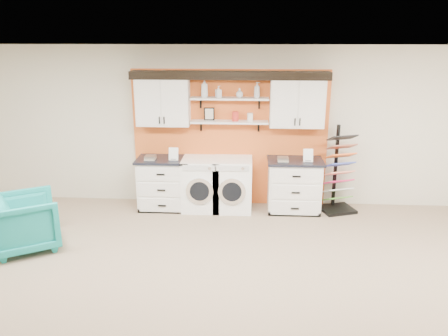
# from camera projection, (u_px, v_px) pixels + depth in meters

# --- Properties ---
(ceiling) EXTENTS (10.00, 10.00, 0.00)m
(ceiling) POSITION_uv_depth(u_px,v_px,m) (207.00, 57.00, 3.44)
(ceiling) COLOR white
(ceiling) RESTS_ON wall_back
(wall_back) EXTENTS (10.00, 0.00, 10.00)m
(wall_back) POSITION_uv_depth(u_px,v_px,m) (230.00, 127.00, 7.67)
(wall_back) COLOR beige
(wall_back) RESTS_ON floor
(accent_panel) EXTENTS (3.40, 0.07, 2.40)m
(accent_panel) POSITION_uv_depth(u_px,v_px,m) (230.00, 138.00, 7.70)
(accent_panel) COLOR orange
(accent_panel) RESTS_ON wall_back
(upper_cabinet_left) EXTENTS (0.90, 0.35, 0.84)m
(upper_cabinet_left) POSITION_uv_depth(u_px,v_px,m) (163.00, 101.00, 7.40)
(upper_cabinet_left) COLOR white
(upper_cabinet_left) RESTS_ON wall_back
(upper_cabinet_right) EXTENTS (0.90, 0.35, 0.84)m
(upper_cabinet_right) POSITION_uv_depth(u_px,v_px,m) (297.00, 102.00, 7.27)
(upper_cabinet_right) COLOR white
(upper_cabinet_right) RESTS_ON wall_back
(shelf_lower) EXTENTS (1.32, 0.28, 0.03)m
(shelf_lower) POSITION_uv_depth(u_px,v_px,m) (229.00, 122.00, 7.44)
(shelf_lower) COLOR white
(shelf_lower) RESTS_ON wall_back
(shelf_upper) EXTENTS (1.32, 0.28, 0.03)m
(shelf_upper) POSITION_uv_depth(u_px,v_px,m) (230.00, 98.00, 7.32)
(shelf_upper) COLOR white
(shelf_upper) RESTS_ON wall_back
(crown_molding) EXTENTS (3.30, 0.41, 0.13)m
(crown_molding) POSITION_uv_depth(u_px,v_px,m) (230.00, 74.00, 7.22)
(crown_molding) COLOR black
(crown_molding) RESTS_ON wall_back
(picture_frame) EXTENTS (0.18, 0.02, 0.22)m
(picture_frame) POSITION_uv_depth(u_px,v_px,m) (209.00, 114.00, 7.47)
(picture_frame) COLOR black
(picture_frame) RESTS_ON shelf_lower
(canister_red) EXTENTS (0.11, 0.11, 0.16)m
(canister_red) POSITION_uv_depth(u_px,v_px,m) (235.00, 116.00, 7.41)
(canister_red) COLOR red
(canister_red) RESTS_ON shelf_lower
(canister_cream) EXTENTS (0.10, 0.10, 0.14)m
(canister_cream) POSITION_uv_depth(u_px,v_px,m) (250.00, 117.00, 7.40)
(canister_cream) COLOR silver
(canister_cream) RESTS_ON shelf_lower
(base_cabinet_left) EXTENTS (0.93, 0.66, 0.91)m
(base_cabinet_left) POSITION_uv_depth(u_px,v_px,m) (165.00, 183.00, 7.67)
(base_cabinet_left) COLOR white
(base_cabinet_left) RESTS_ON floor
(base_cabinet_right) EXTENTS (0.94, 0.66, 0.92)m
(base_cabinet_right) POSITION_uv_depth(u_px,v_px,m) (294.00, 185.00, 7.54)
(base_cabinet_right) COLOR white
(base_cabinet_right) RESTS_ON floor
(washer) EXTENTS (0.65, 0.71, 0.91)m
(washer) POSITION_uv_depth(u_px,v_px,m) (202.00, 184.00, 7.63)
(washer) COLOR white
(washer) RESTS_ON floor
(dryer) EXTENTS (0.66, 0.71, 0.92)m
(dryer) POSITION_uv_depth(u_px,v_px,m) (233.00, 184.00, 7.60)
(dryer) COLOR white
(dryer) RESTS_ON floor
(sample_rack) EXTENTS (0.66, 0.60, 1.50)m
(sample_rack) POSITION_uv_depth(u_px,v_px,m) (338.00, 184.00, 7.52)
(sample_rack) COLOR black
(sample_rack) RESTS_ON floor
(armchair) EXTENTS (1.18, 1.17, 0.79)m
(armchair) POSITION_uv_depth(u_px,v_px,m) (26.00, 222.00, 6.24)
(armchair) COLOR teal
(armchair) RESTS_ON floor
(soap_bottle_a) EXTENTS (0.17, 0.17, 0.31)m
(soap_bottle_a) POSITION_uv_depth(u_px,v_px,m) (204.00, 88.00, 7.30)
(soap_bottle_a) COLOR silver
(soap_bottle_a) RESTS_ON shelf_upper
(soap_bottle_b) EXTENTS (0.12, 0.12, 0.19)m
(soap_bottle_b) POSITION_uv_depth(u_px,v_px,m) (218.00, 92.00, 7.30)
(soap_bottle_b) COLOR silver
(soap_bottle_b) RESTS_ON shelf_upper
(soap_bottle_c) EXTENTS (0.14, 0.14, 0.16)m
(soap_bottle_c) POSITION_uv_depth(u_px,v_px,m) (240.00, 93.00, 7.29)
(soap_bottle_c) COLOR silver
(soap_bottle_c) RESTS_ON shelf_upper
(soap_bottle_d) EXTENTS (0.13, 0.13, 0.26)m
(soap_bottle_d) POSITION_uv_depth(u_px,v_px,m) (257.00, 90.00, 7.25)
(soap_bottle_d) COLOR silver
(soap_bottle_d) RESTS_ON shelf_upper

